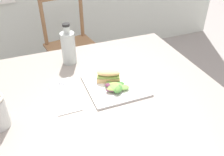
% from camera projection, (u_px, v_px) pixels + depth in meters
% --- Properties ---
extents(dining_table, '(1.10, 0.93, 0.74)m').
position_uv_depth(dining_table, '(97.00, 116.00, 1.14)').
color(dining_table, gray).
rests_on(dining_table, ground).
extents(chair_wooden_far, '(0.46, 0.46, 0.87)m').
position_uv_depth(chair_wooden_far, '(72.00, 46.00, 2.07)').
color(chair_wooden_far, '#8E6642').
rests_on(chair_wooden_far, ground).
extents(plate_lunch, '(0.25, 0.25, 0.01)m').
position_uv_depth(plate_lunch, '(115.00, 85.00, 1.11)').
color(plate_lunch, white).
rests_on(plate_lunch, dining_table).
extents(sandwich_half_front, '(0.12, 0.09, 0.06)m').
position_uv_depth(sandwich_half_front, '(108.00, 76.00, 1.11)').
color(sandwich_half_front, '#DBB270').
rests_on(sandwich_half_front, plate_lunch).
extents(salad_mixed_greens, '(0.11, 0.12, 0.03)m').
position_uv_depth(salad_mixed_greens, '(115.00, 87.00, 1.07)').
color(salad_mixed_greens, '#6B9E47').
rests_on(salad_mixed_greens, plate_lunch).
extents(napkin_folded, '(0.10, 0.25, 0.00)m').
position_uv_depth(napkin_folded, '(64.00, 95.00, 1.06)').
color(napkin_folded, white).
rests_on(napkin_folded, dining_table).
extents(fork_on_napkin, '(0.03, 0.19, 0.00)m').
position_uv_depth(fork_on_napkin, '(64.00, 92.00, 1.07)').
color(fork_on_napkin, silver).
rests_on(fork_on_napkin, napkin_folded).
extents(bottle_cold_brew, '(0.07, 0.07, 0.21)m').
position_uv_depth(bottle_cold_brew, '(69.00, 49.00, 1.24)').
color(bottle_cold_brew, black).
rests_on(bottle_cold_brew, dining_table).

